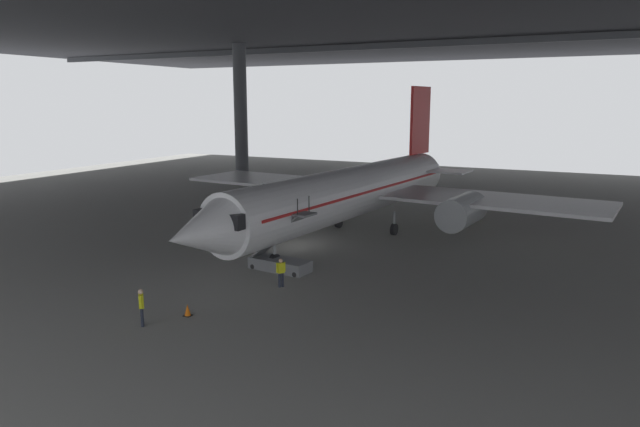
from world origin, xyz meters
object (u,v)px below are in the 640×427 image
airplane_main (353,192)px  boarding_stairs (281,259)px  crew_worker_by_stairs (281,271)px  baggage_tug (461,214)px  crew_worker_near_nose (141,305)px  traffic_cone_orange (188,310)px

airplane_main → boarding_stairs: bearing=-92.3°
crew_worker_by_stairs → baggage_tug: bearing=78.4°
airplane_main → crew_worker_near_nose: 20.77m
crew_worker_near_nose → crew_worker_by_stairs: 8.18m
boarding_stairs → traffic_cone_orange: size_ratio=7.75×
crew_worker_by_stairs → crew_worker_near_nose: bearing=-110.4°
traffic_cone_orange → baggage_tug: size_ratio=0.25×
crew_worker_near_nose → crew_worker_by_stairs: crew_worker_near_nose is taller
traffic_cone_orange → baggage_tug: baggage_tug is taller
airplane_main → baggage_tug: size_ratio=15.34×
crew_worker_by_stairs → traffic_cone_orange: (-1.81, -5.76, -0.63)m
airplane_main → traffic_cone_orange: size_ratio=60.88×
boarding_stairs → baggage_tug: (6.34, 20.07, -0.20)m
crew_worker_near_nose → traffic_cone_orange: crew_worker_near_nose is taller
boarding_stairs → airplane_main: bearing=87.7°
crew_worker_near_nose → crew_worker_by_stairs: (2.85, 7.66, -0.09)m
airplane_main → crew_worker_by_stairs: (1.23, -12.90, -2.52)m
airplane_main → crew_worker_near_nose: size_ratio=20.76×
boarding_stairs → crew_worker_by_stairs: 3.23m
airplane_main → crew_worker_by_stairs: bearing=-84.6°
crew_worker_by_stairs → baggage_tug: (4.70, 22.85, -0.39)m
boarding_stairs → baggage_tug: 21.05m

